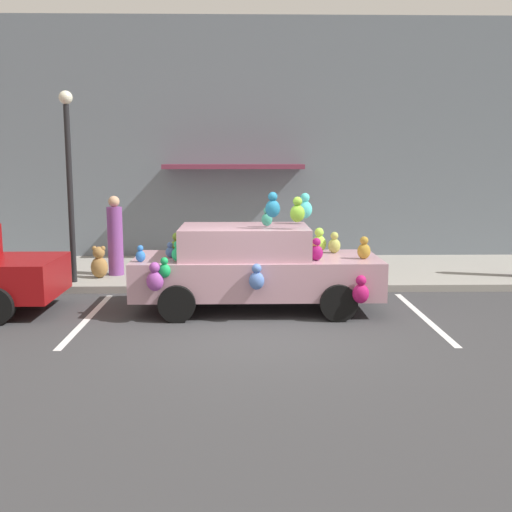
{
  "coord_description": "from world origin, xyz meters",
  "views": [
    {
      "loc": [
        -0.21,
        -9.38,
        2.76
      ],
      "look_at": [
        0.05,
        2.23,
        0.9
      ],
      "focal_mm": 42.87,
      "sensor_mm": 36.0,
      "label": 1
    }
  ],
  "objects_px": {
    "plush_covered_car": "(254,266)",
    "street_lamp_post": "(69,167)",
    "pedestrian_walking_past": "(115,238)",
    "teddy_bear_on_sidewalk": "(99,263)"
  },
  "relations": [
    {
      "from": "teddy_bear_on_sidewalk",
      "to": "street_lamp_post",
      "type": "relative_size",
      "value": 0.18
    },
    {
      "from": "plush_covered_car",
      "to": "teddy_bear_on_sidewalk",
      "type": "xyz_separation_m",
      "value": [
        -3.37,
        2.32,
        -0.33
      ]
    },
    {
      "from": "street_lamp_post",
      "to": "plush_covered_car",
      "type": "bearing_deg",
      "value": -26.32
    },
    {
      "from": "plush_covered_car",
      "to": "street_lamp_post",
      "type": "distance_m",
      "value": 4.61
    },
    {
      "from": "teddy_bear_on_sidewalk",
      "to": "street_lamp_post",
      "type": "height_order",
      "value": "street_lamp_post"
    },
    {
      "from": "teddy_bear_on_sidewalk",
      "to": "pedestrian_walking_past",
      "type": "bearing_deg",
      "value": 51.51
    },
    {
      "from": "plush_covered_car",
      "to": "pedestrian_walking_past",
      "type": "bearing_deg",
      "value": 138.88
    },
    {
      "from": "plush_covered_car",
      "to": "teddy_bear_on_sidewalk",
      "type": "bearing_deg",
      "value": 145.48
    },
    {
      "from": "pedestrian_walking_past",
      "to": "teddy_bear_on_sidewalk",
      "type": "bearing_deg",
      "value": -128.49
    },
    {
      "from": "street_lamp_post",
      "to": "pedestrian_walking_past",
      "type": "xyz_separation_m",
      "value": [
        0.73,
        0.8,
        -1.59
      ]
    }
  ]
}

